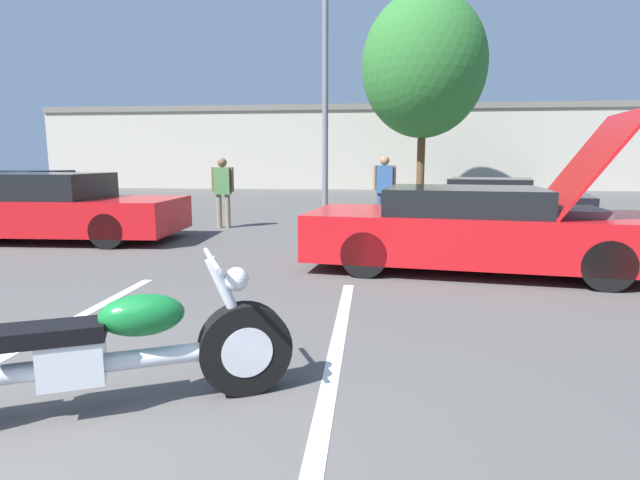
{
  "coord_description": "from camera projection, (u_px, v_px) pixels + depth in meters",
  "views": [
    {
      "loc": [
        2.06,
        -1.66,
        1.55
      ],
      "look_at": [
        1.58,
        2.95,
        0.8
      ],
      "focal_mm": 28.0,
      "sensor_mm": 36.0,
      "label": 1
    }
  ],
  "objects": [
    {
      "name": "parking_stripe_middle",
      "position": [
        327.0,
        396.0,
        3.29
      ],
      "size": [
        0.12,
        5.95,
        0.01
      ],
      "primitive_type": "cube",
      "color": "white",
      "rests_on": "ground"
    },
    {
      "name": "far_building",
      "position": [
        336.0,
        146.0,
        28.02
      ],
      "size": [
        32.0,
        4.2,
        4.4
      ],
      "color": "#B2AD9E",
      "rests_on": "ground"
    },
    {
      "name": "light_pole",
      "position": [
        328.0,
        86.0,
        14.93
      ],
      "size": [
        1.21,
        0.28,
        6.72
      ],
      "color": "slate",
      "rests_on": "ground"
    },
    {
      "name": "tree_background",
      "position": [
        424.0,
        66.0,
        19.71
      ],
      "size": [
        4.9,
        4.9,
        8.05
      ],
      "color": "brown",
      "rests_on": "ground"
    },
    {
      "name": "motorcycle",
      "position": [
        96.0,
        354.0,
        3.02
      ],
      "size": [
        2.26,
        1.19,
        0.94
      ],
      "rotation": [
        0.0,
        0.0,
        0.43
      ],
      "color": "black",
      "rests_on": "ground"
    },
    {
      "name": "show_car_hood_open",
      "position": [
        478.0,
        229.0,
        7.03
      ],
      "size": [
        4.91,
        2.54,
        2.17
      ],
      "rotation": [
        0.0,
        0.0,
        -0.14
      ],
      "color": "red",
      "rests_on": "ground"
    },
    {
      "name": "parked_car_mid_row",
      "position": [
        53.0,
        209.0,
        9.63
      ],
      "size": [
        4.83,
        2.06,
        1.3
      ],
      "rotation": [
        0.0,
        0.0,
        0.03
      ],
      "color": "red",
      "rests_on": "ground"
    },
    {
      "name": "parked_car_right_row",
      "position": [
        495.0,
        200.0,
        12.5
      ],
      "size": [
        4.62,
        2.93,
        1.09
      ],
      "rotation": [
        0.0,
        0.0,
        -0.25
      ],
      "color": "black",
      "rests_on": "ground"
    },
    {
      "name": "parked_car_left_row",
      "position": [
        34.0,
        192.0,
        15.14
      ],
      "size": [
        5.04,
        3.26,
        1.24
      ],
      "rotation": [
        0.0,
        0.0,
        -0.36
      ],
      "color": "silver",
      "rests_on": "ground"
    },
    {
      "name": "spectator_near_motorcycle",
      "position": [
        223.0,
        187.0,
        11.34
      ],
      "size": [
        0.52,
        0.21,
        1.59
      ],
      "color": "gray",
      "rests_on": "ground"
    },
    {
      "name": "spectator_by_show_car",
      "position": [
        384.0,
        185.0,
        11.37
      ],
      "size": [
        0.52,
        0.22,
        1.64
      ],
      "color": "#38476B",
      "rests_on": "ground"
    }
  ]
}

